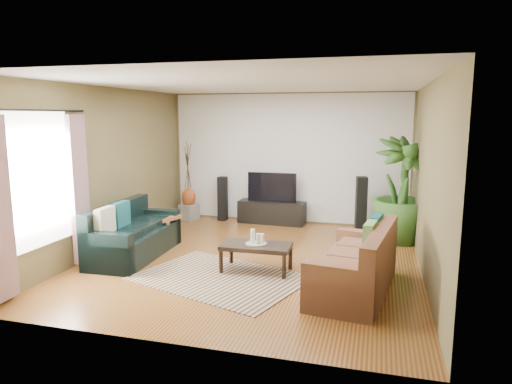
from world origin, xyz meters
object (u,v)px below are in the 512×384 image
(sofa_right, at_px, (354,259))
(side_table, at_px, (163,230))
(tv_stand, at_px, (272,212))
(pedestal, at_px, (189,212))
(potted_plant, at_px, (402,190))
(sofa_left, at_px, (135,230))
(television, at_px, (272,187))
(speaker_right, at_px, (361,205))
(speaker_left, at_px, (223,199))
(coffee_table, at_px, (256,258))
(vase, at_px, (189,197))

(sofa_right, bearing_deg, side_table, -102.82)
(tv_stand, relative_size, pedestal, 4.22)
(potted_plant, bearing_deg, tv_stand, 163.28)
(sofa_right, distance_m, side_table, 3.59)
(sofa_left, height_order, pedestal, sofa_left)
(sofa_left, bearing_deg, pedestal, 3.07)
(tv_stand, height_order, television, television)
(sofa_right, distance_m, tv_stand, 3.87)
(sofa_right, distance_m, television, 3.88)
(side_table, bearing_deg, speaker_right, 27.66)
(speaker_left, bearing_deg, television, 4.17)
(potted_plant, bearing_deg, coffee_table, -133.05)
(pedestal, bearing_deg, side_table, -79.84)
(coffee_table, distance_m, vase, 3.67)
(speaker_left, bearing_deg, sofa_right, -44.72)
(pedestal, bearing_deg, potted_plant, -8.42)
(television, bearing_deg, speaker_right, -10.36)
(sofa_left, relative_size, tv_stand, 1.33)
(pedestal, bearing_deg, speaker_left, 8.88)
(pedestal, bearing_deg, vase, 0.00)
(sofa_left, distance_m, television, 3.23)
(tv_stand, distance_m, side_table, 2.54)
(tv_stand, relative_size, speaker_right, 1.28)
(potted_plant, bearing_deg, speaker_right, 148.81)
(sofa_right, relative_size, pedestal, 5.53)
(tv_stand, distance_m, potted_plant, 2.73)
(potted_plant, xyz_separation_m, pedestal, (-4.35, 0.64, -0.77))
(television, distance_m, pedestal, 1.92)
(coffee_table, relative_size, tv_stand, 0.71)
(coffee_table, xyz_separation_m, vase, (-2.29, 2.86, 0.28))
(sofa_right, bearing_deg, tv_stand, -142.40)
(speaker_right, bearing_deg, sofa_right, -101.03)
(speaker_right, bearing_deg, tv_stand, 157.88)
(sofa_right, height_order, television, television)
(speaker_right, bearing_deg, potted_plant, -42.95)
(television, distance_m, speaker_left, 1.13)
(potted_plant, height_order, pedestal, potted_plant)
(sofa_right, distance_m, vase, 4.93)
(vase, xyz_separation_m, side_table, (0.35, -1.95, -0.22))
(speaker_right, bearing_deg, side_table, -164.10)
(television, height_order, speaker_right, speaker_right)
(television, height_order, speaker_left, television)
(tv_stand, bearing_deg, potted_plant, -13.55)
(sofa_right, bearing_deg, potted_plant, 174.53)
(vase, relative_size, side_table, 0.82)
(speaker_left, bearing_deg, vase, -166.95)
(pedestal, bearing_deg, sofa_left, -85.17)
(pedestal, height_order, side_table, side_table)
(coffee_table, distance_m, pedestal, 3.66)
(potted_plant, relative_size, pedestal, 5.67)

